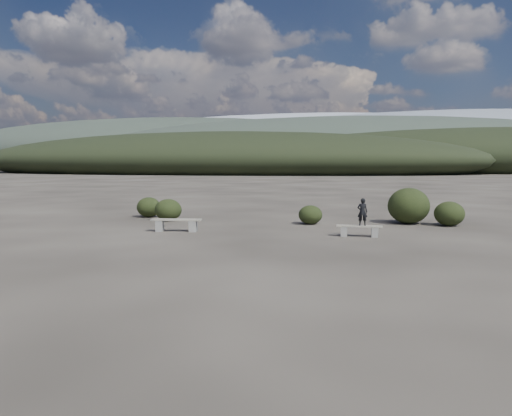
# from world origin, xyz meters

# --- Properties ---
(ground) EXTENTS (1200.00, 1200.00, 0.00)m
(ground) POSITION_xyz_m (0.00, 0.00, 0.00)
(ground) COLOR #28241F
(ground) RESTS_ON ground
(bench_left) EXTENTS (1.96, 0.66, 0.48)m
(bench_left) POSITION_xyz_m (-4.04, 4.96, 0.29)
(bench_left) COLOR gray
(bench_left) RESTS_ON ground
(bench_right) EXTENTS (1.61, 0.34, 0.40)m
(bench_right) POSITION_xyz_m (2.80, 4.95, 0.24)
(bench_right) COLOR gray
(bench_right) RESTS_ON ground
(seated_person) EXTENTS (0.36, 0.24, 0.98)m
(seated_person) POSITION_xyz_m (2.90, 4.95, 0.89)
(seated_person) COLOR black
(seated_person) RESTS_ON bench_right
(shrub_a) EXTENTS (1.20, 1.20, 0.98)m
(shrub_a) POSITION_xyz_m (-5.55, 8.11, 0.49)
(shrub_a) COLOR black
(shrub_a) RESTS_ON ground
(shrub_c) EXTENTS (1.01, 1.01, 0.81)m
(shrub_c) POSITION_xyz_m (0.81, 8.10, 0.40)
(shrub_c) COLOR black
(shrub_c) RESTS_ON ground
(shrub_d) EXTENTS (1.76, 1.76, 1.54)m
(shrub_d) POSITION_xyz_m (4.93, 9.08, 0.77)
(shrub_d) COLOR black
(shrub_d) RESTS_ON ground
(shrub_e) EXTENTS (1.22, 1.22, 1.02)m
(shrub_e) POSITION_xyz_m (6.50, 8.62, 0.51)
(shrub_e) COLOR black
(shrub_e) RESTS_ON ground
(shrub_f) EXTENTS (1.13, 1.13, 0.96)m
(shrub_f) POSITION_xyz_m (-6.99, 9.33, 0.48)
(shrub_f) COLOR black
(shrub_f) RESTS_ON ground
(mountain_ridges) EXTENTS (500.00, 400.00, 56.00)m
(mountain_ridges) POSITION_xyz_m (-7.48, 339.06, 10.84)
(mountain_ridges) COLOR black
(mountain_ridges) RESTS_ON ground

